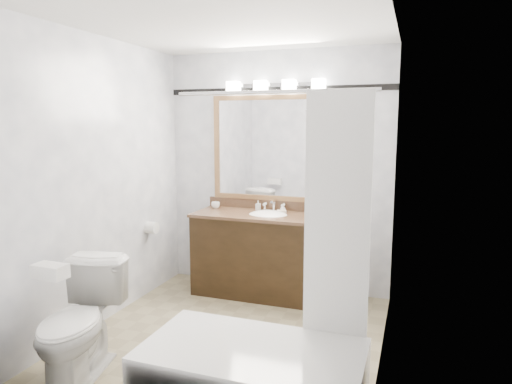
{
  "coord_description": "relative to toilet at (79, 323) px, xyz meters",
  "views": [
    {
      "loc": [
        1.39,
        -3.29,
        1.76
      ],
      "look_at": [
        0.11,
        0.35,
        1.18
      ],
      "focal_mm": 32.0,
      "sensor_mm": 36.0,
      "label": 1
    }
  ],
  "objects": [
    {
      "name": "room",
      "position": [
        0.75,
        0.9,
        0.85
      ],
      "size": [
        2.42,
        2.62,
        2.52
      ],
      "color": "gray",
      "rests_on": "ground"
    },
    {
      "name": "vanity",
      "position": [
        0.75,
        1.91,
        0.04
      ],
      "size": [
        1.53,
        0.58,
        0.97
      ],
      "color": "black",
      "rests_on": "ground"
    },
    {
      "name": "mirror",
      "position": [
        0.75,
        2.18,
        1.1
      ],
      "size": [
        1.4,
        0.04,
        1.1
      ],
      "color": "#9E7347",
      "rests_on": "room"
    },
    {
      "name": "vanity_light_bar",
      "position": [
        0.75,
        2.12,
        1.74
      ],
      "size": [
        1.02,
        0.14,
        0.12
      ],
      "color": "silver",
      "rests_on": "room"
    },
    {
      "name": "accent_stripe",
      "position": [
        0.75,
        2.19,
        1.7
      ],
      "size": [
        2.4,
        0.01,
        0.06
      ],
      "primitive_type": "cube",
      "color": "black",
      "rests_on": "room"
    },
    {
      "name": "bathtub",
      "position": [
        1.3,
        -0.0,
        -0.12
      ],
      "size": [
        1.3,
        0.75,
        1.96
      ],
      "color": "white",
      "rests_on": "ground"
    },
    {
      "name": "tp_roll",
      "position": [
        -0.39,
        1.56,
        0.3
      ],
      "size": [
        0.11,
        0.12,
        0.12
      ],
      "primitive_type": "cylinder",
      "rotation": [
        0.0,
        1.57,
        0.0
      ],
      "color": "white",
      "rests_on": "room"
    },
    {
      "name": "toilet",
      "position": [
        0.0,
        0.0,
        0.0
      ],
      "size": [
        0.61,
        0.86,
        0.8
      ],
      "primitive_type": "imported",
      "rotation": [
        0.0,
        0.0,
        0.23
      ],
      "color": "white",
      "rests_on": "ground"
    },
    {
      "name": "tissue_box",
      "position": [
        0.0,
        -0.22,
        0.44
      ],
      "size": [
        0.22,
        0.12,
        0.09
      ],
      "primitive_type": "cube",
      "rotation": [
        0.0,
        0.0,
        -0.03
      ],
      "color": "white",
      "rests_on": "toilet"
    },
    {
      "name": "coffee_maker",
      "position": [
        1.29,
        1.87,
        0.63
      ],
      "size": [
        0.18,
        0.23,
        0.36
      ],
      "rotation": [
        0.0,
        0.0,
        0.2
      ],
      "color": "black",
      "rests_on": "vanity"
    },
    {
      "name": "cup_left",
      "position": [
        0.11,
        2.04,
        0.49
      ],
      "size": [
        0.1,
        0.1,
        0.07
      ],
      "primitive_type": "imported",
      "rotation": [
        0.0,
        0.0,
        -0.18
      ],
      "color": "white",
      "rests_on": "vanity"
    },
    {
      "name": "soap_bottle_a",
      "position": [
        0.57,
        2.1,
        0.5
      ],
      "size": [
        0.05,
        0.05,
        0.1
      ],
      "primitive_type": "imported",
      "rotation": [
        0.0,
        0.0,
        -0.09
      ],
      "color": "white",
      "rests_on": "vanity"
    },
    {
      "name": "soap_bottle_b",
      "position": [
        0.85,
        2.09,
        0.49
      ],
      "size": [
        0.06,
        0.06,
        0.07
      ],
      "primitive_type": "imported",
      "rotation": [
        0.0,
        0.0,
        0.11
      ],
      "color": "white",
      "rests_on": "vanity"
    },
    {
      "name": "soap_bar",
      "position": [
        0.85,
        2.03,
        0.47
      ],
      "size": [
        0.11,
        0.09,
        0.03
      ],
      "primitive_type": "cube",
      "rotation": [
        0.0,
        0.0,
        0.39
      ],
      "color": "beige",
      "rests_on": "vanity"
    }
  ]
}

